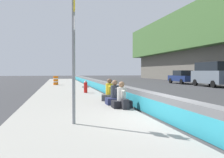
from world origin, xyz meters
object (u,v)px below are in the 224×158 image
Objects in this scene: seated_person_rear at (109,94)px; route_sign_post at (74,50)px; backpack at (125,104)px; construction_barrel at (56,80)px; parked_car_fourth at (212,74)px; seated_person_middle at (115,97)px; seated_person_foreground at (122,99)px; parked_car_midline at (182,77)px; fire_hydrant at (86,86)px.

route_sign_post is at bearing 157.39° from seated_person_rear.
construction_barrel reaches higher than backpack.
parked_car_fourth reaches higher than seated_person_rear.
seated_person_rear is 16.60m from parked_car_fourth.
seated_person_middle is 0.98× the size of seated_person_rear.
seated_person_foreground is 18.20m from parked_car_fourth.
route_sign_post is 3.39× the size of seated_person_foreground.
parked_car_fourth is at bearing -46.17° from seated_person_foreground.
parked_car_fourth reaches higher than seated_person_middle.
parked_car_fourth is (13.06, -13.08, 1.02)m from backpack.
construction_barrel is 15.88m from parked_car_midline.
fire_hydrant is at bearing 5.99° from seated_person_middle.
parked_car_midline is (1.52, -15.81, 0.24)m from construction_barrel.
parked_car_midline is (17.65, -13.09, 0.38)m from seated_person_middle.
route_sign_post is at bearing 144.55° from parked_car_midline.
seated_person_middle is at bearing -174.01° from fire_hydrant.
seated_person_rear is (5.03, -2.10, -1.73)m from route_sign_post.
route_sign_post reaches higher than seated_person_middle.
route_sign_post reaches higher than seated_person_rear.
seated_person_foreground is at bearing 133.83° from parked_car_fourth.
seated_person_foreground is 0.98× the size of seated_person_middle.
construction_barrel reaches higher than fire_hydrant.
fire_hydrant is 0.80× the size of seated_person_rear.
backpack is at bearing -174.62° from fire_hydrant.
seated_person_middle is at bearing -29.50° from route_sign_post.
seated_person_rear is at bearing 141.21° from parked_car_midline.
seated_person_middle is at bearing 2.87° from backpack.
construction_barrel is at bearing 1.98° from route_sign_post.
parked_car_fourth is at bearing -44.99° from route_sign_post.
parked_car_fourth is (11.60, -13.16, 0.87)m from seated_person_middle.
seated_person_foreground is 2.42m from seated_person_rear.
parked_car_fourth is at bearing -52.19° from seated_person_rear.
route_sign_post is 3.26× the size of seated_person_rear.
seated_person_middle is at bearing 131.40° from parked_car_fourth.
seated_person_foreground is at bearing 145.01° from parked_car_midline.
seated_person_middle is 2.71× the size of backpack.
route_sign_post is 5.72m from seated_person_rear.
seated_person_foreground is 17.34m from construction_barrel.
fire_hydrant is 7.50m from backpack.
construction_barrel is 0.21× the size of parked_car_midline.
seated_person_rear is 0.25× the size of parked_car_midline.
construction_barrel is at bearing 74.07° from parked_car_fourth.
construction_barrel is at bearing 9.56° from seated_person_middle.
seated_person_middle is (-6.01, -0.63, -0.11)m from fire_hydrant.
parked_car_midline is (21.24, -15.13, -1.35)m from route_sign_post.
seated_person_foreground is at bearing -177.31° from seated_person_middle.
seated_person_middle is 1.14× the size of construction_barrel.
route_sign_post reaches higher than parked_car_midline.
seated_person_rear is (-4.57, -0.69, -0.10)m from fire_hydrant.
fire_hydrant is 0.83× the size of seated_person_foreground.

